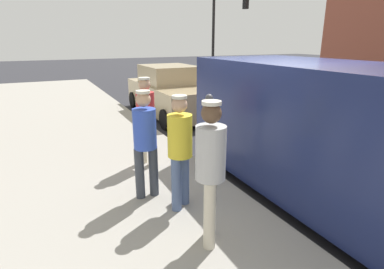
% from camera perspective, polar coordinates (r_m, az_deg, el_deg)
% --- Properties ---
extents(ground_plane, '(80.00, 80.00, 0.00)m').
position_cam_1_polar(ground_plane, '(6.00, 14.94, -7.84)').
color(ground_plane, '#2D2D33').
extents(sidewalk_slab, '(5.00, 32.00, 0.15)m').
position_cam_1_polar(sidewalk_slab, '(4.68, -20.73, -14.96)').
color(sidewalk_slab, '#9E998E').
rests_on(sidewalk_slab, ground).
extents(parking_meter_near, '(0.14, 0.18, 1.52)m').
position_cam_1_polar(parking_meter_near, '(4.93, 3.12, 1.91)').
color(parking_meter_near, gray).
rests_on(parking_meter_near, sidewalk_slab).
extents(pedestrian_in_yellow, '(0.34, 0.34, 1.63)m').
position_cam_1_polar(pedestrian_in_yellow, '(4.22, -2.24, -2.15)').
color(pedestrian_in_yellow, '#4C608C').
rests_on(pedestrian_in_yellow, sidewalk_slab).
extents(pedestrian_in_blue, '(0.36, 0.34, 1.65)m').
position_cam_1_polar(pedestrian_in_blue, '(4.57, -8.69, -0.71)').
color(pedestrian_in_blue, '#383D47').
rests_on(pedestrian_in_blue, sidewalk_slab).
extents(pedestrian_in_gray, '(0.34, 0.34, 1.72)m').
position_cam_1_polar(pedestrian_in_gray, '(3.45, 3.43, -5.76)').
color(pedestrian_in_gray, beige).
rests_on(pedestrian_in_gray, sidewalk_slab).
extents(pedestrian_in_red, '(0.34, 0.34, 1.68)m').
position_cam_1_polar(pedestrian_in_red, '(5.83, -8.56, 3.41)').
color(pedestrian_in_red, beige).
rests_on(pedestrian_in_red, sidewalk_slab).
extents(parked_van, '(2.19, 5.23, 2.15)m').
position_cam_1_polar(parked_van, '(5.05, 24.96, 0.34)').
color(parked_van, navy).
rests_on(parked_van, ground).
extents(parked_sedan_behind, '(1.97, 4.41, 1.65)m').
position_cam_1_polar(parked_sedan_behind, '(10.58, -3.90, 7.72)').
color(parked_sedan_behind, tan).
rests_on(parked_sedan_behind, ground).
extents(traffic_light_corner, '(2.48, 0.42, 5.20)m').
position_cam_1_polar(traffic_light_corner, '(19.39, 6.29, 20.14)').
color(traffic_light_corner, black).
rests_on(traffic_light_corner, ground).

